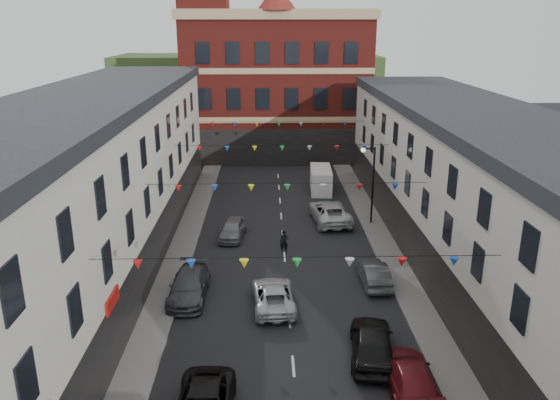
{
  "coord_description": "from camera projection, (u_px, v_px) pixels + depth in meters",
  "views": [
    {
      "loc": [
        -1.11,
        -24.89,
        14.6
      ],
      "look_at": [
        -0.29,
        8.41,
        3.81
      ],
      "focal_mm": 35.0,
      "sensor_mm": 36.0,
      "label": 1
    }
  ],
  "objects": [
    {
      "name": "ground",
      "position": [
        290.0,
        320.0,
        28.2
      ],
      "size": [
        160.0,
        160.0,
        0.0
      ],
      "primitive_type": "plane",
      "color": "black",
      "rests_on": "ground"
    },
    {
      "name": "pavement_left",
      "position": [
        163.0,
        302.0,
        29.91
      ],
      "size": [
        1.8,
        64.0,
        0.15
      ],
      "primitive_type": "cube",
      "color": "#605E5B",
      "rests_on": "ground"
    },
    {
      "name": "pavement_right",
      "position": [
        412.0,
        299.0,
        30.24
      ],
      "size": [
        1.8,
        64.0,
        0.15
      ],
      "primitive_type": "cube",
      "color": "#605E5B",
      "rests_on": "ground"
    },
    {
      "name": "terrace_left",
      "position": [
        54.0,
        218.0,
        27.22
      ],
      "size": [
        8.4,
        56.0,
        10.7
      ],
      "color": "beige",
      "rests_on": "ground"
    },
    {
      "name": "terrace_right",
      "position": [
        519.0,
        223.0,
        27.93
      ],
      "size": [
        8.4,
        56.0,
        9.7
      ],
      "color": "beige",
      "rests_on": "ground"
    },
    {
      "name": "civic_building",
      "position": [
        276.0,
        84.0,
        61.78
      ],
      "size": [
        20.6,
        13.3,
        18.5
      ],
      "color": "maroon",
      "rests_on": "ground"
    },
    {
      "name": "clock_tower",
      "position": [
        204.0,
        20.0,
        56.7
      ],
      "size": [
        5.6,
        5.6,
        30.0
      ],
      "color": "maroon",
      "rests_on": "ground"
    },
    {
      "name": "distant_hill",
      "position": [
        248.0,
        88.0,
        85.53
      ],
      "size": [
        40.0,
        14.0,
        10.0
      ],
      "primitive_type": "cube",
      "color": "#334E24",
      "rests_on": "ground"
    },
    {
      "name": "street_lamp",
      "position": [
        370.0,
        175.0,
        40.46
      ],
      "size": [
        1.1,
        0.36,
        6.0
      ],
      "color": "black",
      "rests_on": "ground"
    },
    {
      "name": "car_left_d",
      "position": [
        189.0,
        286.0,
        30.31
      ],
      "size": [
        2.09,
        4.96,
        1.43
      ],
      "primitive_type": "imported",
      "rotation": [
        0.0,
        0.0,
        -0.02
      ],
      "color": "#45464E",
      "rests_on": "ground"
    },
    {
      "name": "car_left_e",
      "position": [
        232.0,
        229.0,
        38.82
      ],
      "size": [
        2.02,
        4.03,
        1.32
      ],
      "primitive_type": "imported",
      "rotation": [
        0.0,
        0.0,
        -0.12
      ],
      "color": "gray",
      "rests_on": "ground"
    },
    {
      "name": "car_right_c",
      "position": [
        410.0,
        376.0,
        22.57
      ],
      "size": [
        2.01,
        4.77,
        1.38
      ],
      "primitive_type": "imported",
      "rotation": [
        0.0,
        0.0,
        3.12
      ],
      "color": "maroon",
      "rests_on": "ground"
    },
    {
      "name": "car_right_d",
      "position": [
        372.0,
        343.0,
        24.73
      ],
      "size": [
        2.56,
        5.0,
        1.63
      ],
      "primitive_type": "imported",
      "rotation": [
        0.0,
        0.0,
        3.01
      ],
      "color": "black",
      "rests_on": "ground"
    },
    {
      "name": "car_right_e",
      "position": [
        374.0,
        273.0,
        31.93
      ],
      "size": [
        1.52,
        4.11,
        1.34
      ],
      "primitive_type": "imported",
      "rotation": [
        0.0,
        0.0,
        3.17
      ],
      "color": "#474B4E",
      "rests_on": "ground"
    },
    {
      "name": "car_right_f",
      "position": [
        330.0,
        212.0,
        41.97
      ],
      "size": [
        3.18,
        5.9,
        1.57
      ],
      "primitive_type": "imported",
      "rotation": [
        0.0,
        0.0,
        3.24
      ],
      "color": "silver",
      "rests_on": "ground"
    },
    {
      "name": "moving_car",
      "position": [
        273.0,
        295.0,
        29.39
      ],
      "size": [
        2.5,
        4.83,
        1.3
      ],
      "primitive_type": "imported",
      "rotation": [
        0.0,
        0.0,
        3.21
      ],
      "color": "silver",
      "rests_on": "ground"
    },
    {
      "name": "white_van",
      "position": [
        321.0,
        180.0,
        49.72
      ],
      "size": [
        2.05,
        4.81,
        2.09
      ],
      "primitive_type": "cube",
      "rotation": [
        0.0,
        0.0,
        -0.05
      ],
      "color": "white",
      "rests_on": "ground"
    },
    {
      "name": "pedestrian",
      "position": [
        284.0,
        242.0,
        36.2
      ],
      "size": [
        0.65,
        0.49,
        1.6
      ],
      "primitive_type": "imported",
      "rotation": [
        0.0,
        0.0,
        -0.2
      ],
      "color": "black",
      "rests_on": "ground"
    }
  ]
}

